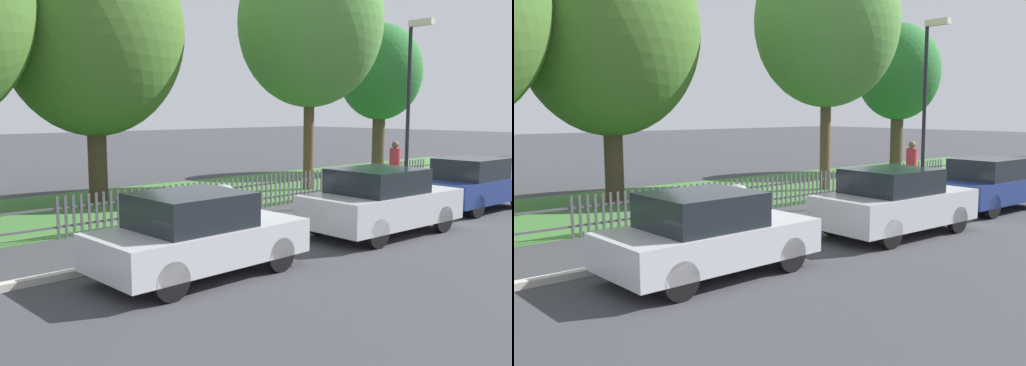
{
  "view_description": "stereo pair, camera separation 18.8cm",
  "coord_description": "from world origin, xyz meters",
  "views": [
    {
      "loc": [
        -12.23,
        -9.13,
        2.86
      ],
      "look_at": [
        -3.18,
        1.06,
        1.1
      ],
      "focal_mm": 40.0,
      "sensor_mm": 36.0,
      "label": 1
    },
    {
      "loc": [
        -12.09,
        -9.26,
        2.86
      ],
      "look_at": [
        -3.18,
        1.06,
        1.1
      ],
      "focal_mm": 40.0,
      "sensor_mm": 36.0,
      "label": 2
    }
  ],
  "objects": [
    {
      "name": "ground_plane",
      "position": [
        0.0,
        0.0,
        0.0
      ],
      "size": [
        120.0,
        120.0,
        0.0
      ],
      "primitive_type": "plane",
      "color": "#38383D"
    },
    {
      "name": "kerb_stone",
      "position": [
        0.0,
        0.1,
        0.06
      ],
      "size": [
        37.24,
        0.2,
        0.12
      ],
      "primitive_type": "cube",
      "color": "#B2ADA3",
      "rests_on": "ground"
    },
    {
      "name": "grass_strip",
      "position": [
        0.0,
        6.38,
        0.01
      ],
      "size": [
        37.24,
        6.68,
        0.01
      ],
      "primitive_type": "cube",
      "color": "#3D7033",
      "rests_on": "ground"
    },
    {
      "name": "park_fence",
      "position": [
        -0.0,
        3.05,
        0.48
      ],
      "size": [
        37.24,
        0.05,
        0.96
      ],
      "color": "#4C4C51",
      "rests_on": "ground"
    },
    {
      "name": "parked_car_silver_hatchback",
      "position": [
        -6.62,
        -1.28,
        0.73
      ],
      "size": [
        3.8,
        1.88,
        1.47
      ],
      "rotation": [
        0.0,
        0.0,
        0.03
      ],
      "color": "#BCBCC1",
      "rests_on": "ground"
    },
    {
      "name": "parked_car_black_saloon",
      "position": [
        -1.49,
        -1.36,
        0.77
      ],
      "size": [
        3.95,
        1.93,
        1.53
      ],
      "rotation": [
        0.0,
        0.0,
        -0.03
      ],
      "color": "#BCBCC1",
      "rests_on": "ground"
    },
    {
      "name": "parked_car_navy_estate",
      "position": [
        3.15,
        -1.15,
        0.74
      ],
      "size": [
        3.78,
        1.74,
        1.49
      ],
      "rotation": [
        0.0,
        0.0,
        -0.02
      ],
      "color": "navy",
      "rests_on": "ground"
    },
    {
      "name": "covered_motorcycle",
      "position": [
        -4.63,
        1.0,
        0.7
      ],
      "size": [
        2.02,
        0.8,
        1.17
      ],
      "rotation": [
        0.0,
        0.0,
        -0.08
      ],
      "color": "black",
      "rests_on": "ground"
    },
    {
      "name": "tree_behind_motorcycle",
      "position": [
        -4.34,
        7.06,
        5.15
      ],
      "size": [
        5.43,
        5.43,
        8.3
      ],
      "color": "#473828",
      "rests_on": "ground"
    },
    {
      "name": "tree_mid_park",
      "position": [
        2.71,
        4.87,
        5.84
      ],
      "size": [
        5.08,
        5.08,
        8.78
      ],
      "color": "brown",
      "rests_on": "ground"
    },
    {
      "name": "tree_far_left",
      "position": [
        9.25,
        6.65,
        4.49
      ],
      "size": [
        3.74,
        3.74,
        6.69
      ],
      "color": "#473828",
      "rests_on": "ground"
    },
    {
      "name": "pedestrian_near_fence",
      "position": [
        4.02,
        2.1,
        1.02
      ],
      "size": [
        0.51,
        0.51,
        1.81
      ],
      "rotation": [
        0.0,
        0.0,
        5.66
      ],
      "color": "slate",
      "rests_on": "ground"
    },
    {
      "name": "street_lamp",
      "position": [
        2.63,
        0.62,
        3.45
      ],
      "size": [
        0.2,
        0.79,
        5.46
      ],
      "color": "black",
      "rests_on": "ground"
    }
  ]
}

